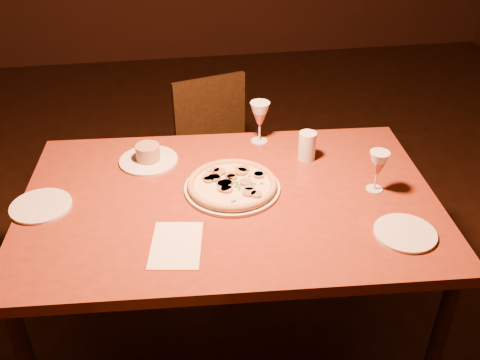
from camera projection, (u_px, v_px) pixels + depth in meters
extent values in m
plane|color=black|center=(258.00, 327.00, 2.44)|extent=(7.00, 7.00, 0.00)
cube|color=maroon|center=(230.00, 202.00, 1.94)|extent=(1.55, 1.06, 0.04)
cylinder|color=black|center=(77.00, 227.00, 2.45)|extent=(0.05, 0.05, 0.75)
cylinder|color=black|center=(434.00, 354.00, 1.86)|extent=(0.05, 0.05, 0.75)
cylinder|color=black|center=(366.00, 212.00, 2.55)|extent=(0.05, 0.05, 0.75)
cube|color=black|center=(224.00, 161.00, 2.84)|extent=(0.49, 0.49, 0.04)
cube|color=black|center=(210.00, 111.00, 2.86)|extent=(0.39, 0.13, 0.38)
cylinder|color=black|center=(208.00, 219.00, 2.78)|extent=(0.03, 0.03, 0.41)
cylinder|color=black|center=(187.00, 187.00, 3.03)|extent=(0.03, 0.03, 0.41)
cylinder|color=black|center=(264.00, 204.00, 2.89)|extent=(0.03, 0.03, 0.41)
cylinder|color=black|center=(239.00, 175.00, 3.14)|extent=(0.03, 0.03, 0.41)
cylinder|color=white|center=(232.00, 188.00, 1.96)|extent=(0.35, 0.35, 0.01)
cylinder|color=#FDE0AE|center=(232.00, 185.00, 1.95)|extent=(0.32, 0.32, 0.01)
torus|color=tan|center=(232.00, 184.00, 1.95)|extent=(0.33, 0.33, 0.03)
cylinder|color=white|center=(149.00, 160.00, 2.13)|extent=(0.23, 0.23, 0.01)
cylinder|color=#A07C5B|center=(148.00, 152.00, 2.11)|extent=(0.09, 0.09, 0.06)
cylinder|color=silver|center=(307.00, 146.00, 2.12)|extent=(0.07, 0.07, 0.12)
cylinder|color=white|center=(41.00, 206.00, 1.87)|extent=(0.21, 0.21, 0.01)
cylinder|color=white|center=(405.00, 233.00, 1.75)|extent=(0.20, 0.20, 0.01)
cube|color=silver|center=(176.00, 245.00, 1.70)|extent=(0.19, 0.25, 0.00)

